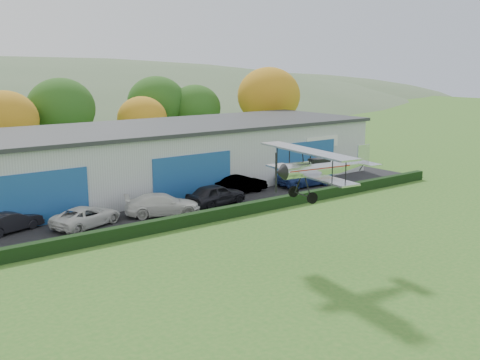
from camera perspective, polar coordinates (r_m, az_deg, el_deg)
ground at (r=24.42m, az=13.65°, el=-13.66°), size 300.00×300.00×0.00m
apron at (r=41.54m, az=-6.43°, el=-2.68°), size 48.00×9.00×0.05m
hedge at (r=37.52m, az=-2.69°, el=-3.61°), size 46.00×0.60×0.80m
hangar at (r=47.93m, az=-8.72°, el=2.41°), size 40.60×12.60×5.30m
tree_belt at (r=57.50m, az=-18.56°, el=6.45°), size 75.70×13.22×10.12m
car_1 at (r=37.65m, az=-22.60°, el=-3.98°), size 4.24×2.56×1.32m
car_2 at (r=37.30m, az=-15.53°, el=-3.63°), size 5.27×3.78×1.33m
car_3 at (r=38.97m, az=-7.98°, el=-2.51°), size 5.63×3.97×1.51m
car_4 at (r=41.24m, az=-2.51°, el=-1.51°), size 5.05×2.58×1.65m
car_5 at (r=45.19m, az=0.04°, el=-0.40°), size 4.66×1.76×1.52m
car_6 at (r=48.27m, az=6.66°, el=0.25°), size 5.28×2.65×1.43m
biplane at (r=28.44m, az=8.27°, el=1.43°), size 6.01×6.89×2.56m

